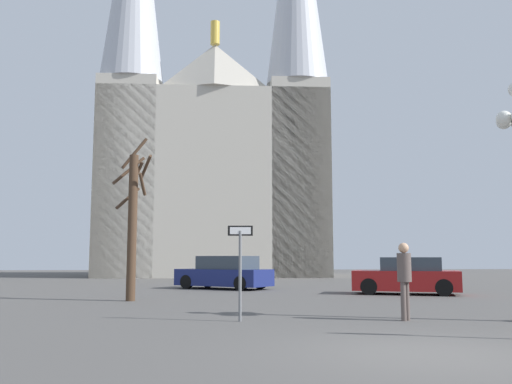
# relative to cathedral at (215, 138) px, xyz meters

# --- Properties ---
(ground_plane) EXTENTS (120.00, 120.00, 0.00)m
(ground_plane) POSITION_rel_cathedral_xyz_m (1.98, -35.77, -11.02)
(ground_plane) COLOR #514F4C
(cathedral) EXTENTS (17.96, 12.41, 35.58)m
(cathedral) POSITION_rel_cathedral_xyz_m (0.00, 0.00, 0.00)
(cathedral) COLOR #BCB5A5
(cathedral) RESTS_ON ground
(one_way_arrow_sign) EXTENTS (0.57, 0.10, 2.15)m
(one_way_arrow_sign) POSITION_rel_cathedral_xyz_m (-0.50, -31.19, -9.68)
(one_way_arrow_sign) COLOR slate
(one_way_arrow_sign) RESTS_ON ground
(bare_tree) EXTENTS (1.41, 1.20, 5.62)m
(bare_tree) POSITION_rel_cathedral_xyz_m (-3.63, -24.82, -8.29)
(bare_tree) COLOR #473323
(bare_tree) RESTS_ON ground
(parked_car_near_navy) EXTENTS (4.59, 4.12, 1.51)m
(parked_car_near_navy) POSITION_rel_cathedral_xyz_m (-0.14, -18.04, -10.31)
(parked_car_near_navy) COLOR navy
(parked_car_near_navy) RESTS_ON ground
(parked_car_far_red) EXTENTS (4.46, 3.29, 1.44)m
(parked_car_far_red) POSITION_rel_cathedral_xyz_m (6.82, -22.60, -10.33)
(parked_car_far_red) COLOR maroon
(parked_car_far_red) RESTS_ON ground
(pedestrian_walking) EXTENTS (0.32, 0.32, 1.76)m
(pedestrian_walking) POSITION_rel_cathedral_xyz_m (3.26, -31.46, -9.94)
(pedestrian_walking) COLOR #594C47
(pedestrian_walking) RESTS_ON ground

